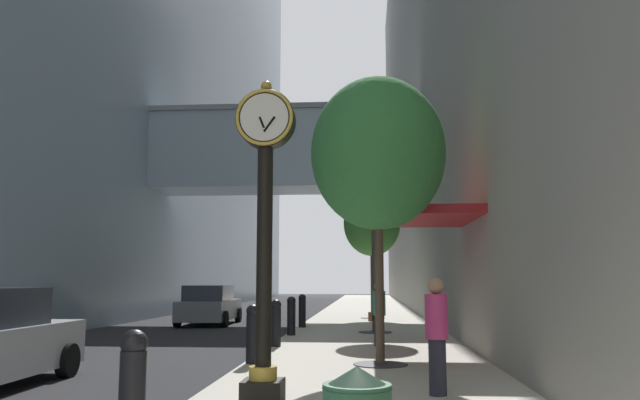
% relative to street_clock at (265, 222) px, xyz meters
% --- Properties ---
extents(ground_plane, '(110.00, 110.00, 0.00)m').
position_rel_street_clock_xyz_m(ground_plane, '(-1.14, 21.84, -2.64)').
color(ground_plane, '#262628').
rests_on(ground_plane, ground).
extents(sidewalk_right, '(5.11, 80.00, 0.14)m').
position_rel_street_clock_xyz_m(sidewalk_right, '(1.41, 24.84, -2.57)').
color(sidewalk_right, beige).
rests_on(sidewalk_right, ground).
extents(building_block_right, '(9.00, 80.00, 32.57)m').
position_rel_street_clock_xyz_m(building_block_right, '(8.47, 24.84, 13.65)').
color(building_block_right, gray).
rests_on(building_block_right, ground).
extents(street_clock, '(0.84, 0.55, 4.55)m').
position_rel_street_clock_xyz_m(street_clock, '(0.00, 0.00, 0.00)').
color(street_clock, black).
rests_on(street_clock, sidewalk_right).
extents(bollard_nearest, '(0.28, 0.28, 1.20)m').
position_rel_street_clock_xyz_m(bollard_nearest, '(-0.94, -2.32, -1.87)').
color(bollard_nearest, black).
rests_on(bollard_nearest, sidewalk_right).
extents(bollard_third, '(0.28, 0.28, 1.20)m').
position_rel_street_clock_xyz_m(bollard_third, '(-0.94, 4.33, -1.87)').
color(bollard_third, black).
rests_on(bollard_third, sidewalk_right).
extents(bollard_fourth, '(0.28, 0.28, 1.20)m').
position_rel_street_clock_xyz_m(bollard_fourth, '(-0.94, 7.66, -1.87)').
color(bollard_fourth, black).
rests_on(bollard_fourth, sidewalk_right).
extents(bollard_fifth, '(0.28, 0.28, 1.20)m').
position_rel_street_clock_xyz_m(bollard_fifth, '(-0.94, 10.98, -1.87)').
color(bollard_fifth, black).
rests_on(bollard_fifth, sidewalk_right).
extents(bollard_sixth, '(0.28, 0.28, 1.20)m').
position_rel_street_clock_xyz_m(bollard_sixth, '(-0.94, 14.31, -1.87)').
color(bollard_sixth, black).
rests_on(bollard_sixth, sidewalk_right).
extents(street_tree_near, '(2.82, 2.82, 5.97)m').
position_rel_street_clock_xyz_m(street_tree_near, '(1.68, 4.33, 1.84)').
color(street_tree_near, '#333335').
rests_on(street_tree_near, sidewalk_right).
extents(street_tree_mid_near, '(1.99, 1.99, 6.00)m').
position_rel_street_clock_xyz_m(street_tree_mid_near, '(1.68, 12.19, 2.31)').
color(street_tree_mid_near, '#333335').
rests_on(street_tree_mid_near, sidewalk_right).
extents(street_tree_mid_far, '(2.61, 2.61, 5.80)m').
position_rel_street_clock_xyz_m(street_tree_mid_far, '(1.68, 20.05, 1.79)').
color(street_tree_mid_far, '#333335').
rests_on(street_tree_mid_far, sidewalk_right).
extents(pedestrian_walking, '(0.52, 0.49, 1.65)m').
position_rel_street_clock_xyz_m(pedestrian_walking, '(1.72, 7.95, -1.63)').
color(pedestrian_walking, '#23232D').
rests_on(pedestrian_walking, sidewalk_right).
extents(pedestrian_by_clock, '(0.45, 0.45, 1.74)m').
position_rel_street_clock_xyz_m(pedestrian_by_clock, '(2.46, 1.00, -1.57)').
color(pedestrian_by_clock, '#23232D').
rests_on(pedestrian_by_clock, sidewalk_right).
extents(storefront_awning, '(2.40, 3.60, 3.30)m').
position_rel_street_clock_xyz_m(storefront_awning, '(2.73, 6.39, 0.65)').
color(storefront_awning, maroon).
rests_on(storefront_awning, sidewalk_right).
extents(car_grey_mid, '(2.23, 4.64, 1.63)m').
position_rel_street_clock_xyz_m(car_grey_mid, '(-5.17, 17.43, -1.84)').
color(car_grey_mid, slate).
rests_on(car_grey_mid, ground).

